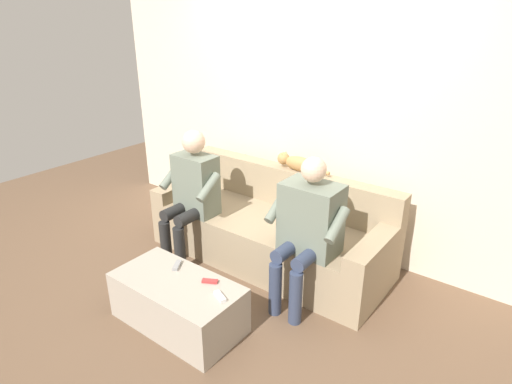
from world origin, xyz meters
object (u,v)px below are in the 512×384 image
couch (271,230)px  person_right_seated (192,189)px  remote_white (220,296)px  person_left_seated (308,224)px  remote_red (210,281)px  cat_on_backrest (296,163)px  remote_gray (177,265)px  coffee_table (178,302)px

couch → person_right_seated: person_right_seated is taller
remote_white → person_left_seated: bearing=-80.9°
remote_white → remote_red: 0.20m
couch → person_left_seated: person_left_seated is taller
remote_white → remote_red: (0.18, -0.09, -0.00)m
person_left_seated → cat_on_backrest: (0.53, -0.66, 0.20)m
person_left_seated → remote_gray: person_left_seated is taller
person_right_seated → remote_white: (-0.96, 0.73, -0.30)m
person_left_seated → cat_on_backrest: bearing=-51.5°
coffee_table → cat_on_backrest: bearing=-92.4°
cat_on_backrest → remote_white: 1.54m
couch → remote_gray: bearing=82.6°
coffee_table → cat_on_backrest: 1.63m
cat_on_backrest → remote_red: 1.43m
couch → remote_red: couch is taller
coffee_table → person_left_seated: bearing=-125.9°
remote_gray → coffee_table: bearing=-166.6°
person_left_seated → cat_on_backrest: person_left_seated is taller
person_left_seated → person_right_seated: (1.17, 0.04, 0.00)m
person_left_seated → person_right_seated: size_ratio=0.99×
couch → coffee_table: bearing=90.0°
coffee_table → person_right_seated: 1.09m
person_right_seated → remote_gray: size_ratio=9.57×
remote_white → couch: bearing=-47.3°
person_left_seated → remote_gray: (0.72, 0.67, -0.29)m
cat_on_backrest → remote_gray: (0.20, 1.34, -0.49)m
couch → cat_on_backrest: cat_on_backrest is taller
couch → person_right_seated: bearing=34.6°
person_right_seated → remote_red: 1.06m
cat_on_backrest → remote_red: (-0.14, 1.34, -0.49)m
cat_on_backrest → remote_white: (-0.32, 1.43, -0.49)m
coffee_table → person_right_seated: person_right_seated is taller
couch → cat_on_backrest: bearing=-101.7°
coffee_table → remote_red: size_ratio=8.56×
cat_on_backrest → coffee_table: bearing=87.6°
remote_gray → remote_red: bearing=-121.5°
remote_red → remote_white: bearing=124.1°
person_left_seated → remote_white: 0.85m
remote_red → remote_gray: 0.34m
couch → cat_on_backrest: (-0.06, -0.30, 0.59)m
person_left_seated → remote_white: size_ratio=9.79×
couch → remote_white: (-0.38, 1.13, 0.10)m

